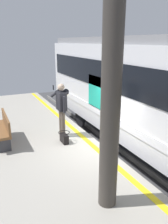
{
  "coord_description": "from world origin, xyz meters",
  "views": [
    {
      "loc": [
        -5.57,
        3.19,
        4.03
      ],
      "look_at": [
        0.5,
        0.3,
        1.89
      ],
      "focal_mm": 35.89,
      "sensor_mm": 36.0,
      "label": 1
    }
  ],
  "objects_px": {
    "handbag": "(64,138)",
    "passenger": "(62,106)",
    "station_column": "(111,107)",
    "bench": "(2,128)"
  },
  "relations": [
    {
      "from": "handbag",
      "to": "passenger",
      "type": "bearing_deg",
      "value": -15.19
    },
    {
      "from": "passenger",
      "to": "station_column",
      "type": "xyz_separation_m",
      "value": [
        -3.45,
        0.35,
        0.91
      ]
    },
    {
      "from": "station_column",
      "to": "bench",
      "type": "height_order",
      "value": "station_column"
    },
    {
      "from": "bench",
      "to": "handbag",
      "type": "bearing_deg",
      "value": -115.19
    },
    {
      "from": "passenger",
      "to": "station_column",
      "type": "height_order",
      "value": "station_column"
    },
    {
      "from": "station_column",
      "to": "passenger",
      "type": "bearing_deg",
      "value": -5.76
    },
    {
      "from": "passenger",
      "to": "handbag",
      "type": "relative_size",
      "value": 4.42
    },
    {
      "from": "handbag",
      "to": "bench",
      "type": "distance_m",
      "value": 1.92
    },
    {
      "from": "bench",
      "to": "passenger",
      "type": "bearing_deg",
      "value": -98.65
    },
    {
      "from": "bench",
      "to": "station_column",
      "type": "bearing_deg",
      "value": -158.08
    }
  ]
}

